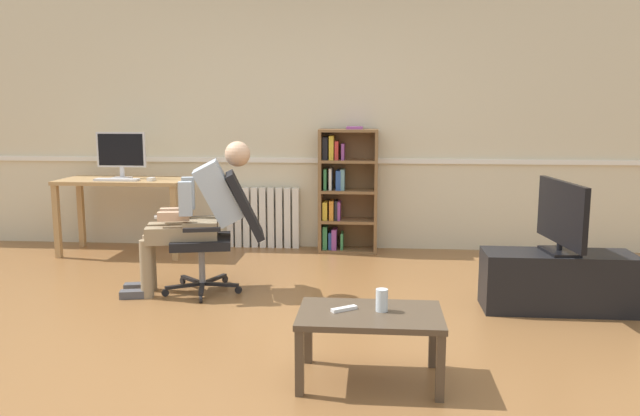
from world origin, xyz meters
TOP-DOWN VIEW (x-y plane):
  - ground_plane at (0.00, 0.00)m, footprint 18.00×18.00m
  - back_wall at (0.00, 2.65)m, footprint 12.00×0.13m
  - computer_desk at (-1.93, 2.15)m, footprint 1.26×0.59m
  - imac_monitor at (-1.98, 2.23)m, footprint 0.50×0.14m
  - keyboard at (-1.95, 2.01)m, footprint 0.43×0.12m
  - computer_mouse at (-1.61, 2.03)m, footprint 0.06×0.10m
  - bookshelf at (0.25, 2.44)m, footprint 0.59×0.29m
  - radiator at (-0.60, 2.54)m, footprint 0.76×0.08m
  - office_chair at (-0.65, 0.92)m, footprint 0.82×0.65m
  - person_seated at (-0.82, 0.88)m, footprint 1.04×0.52m
  - tv_stand at (1.90, 0.65)m, footprint 1.07×0.38m
  - tv_screen at (1.90, 0.65)m, footprint 0.24×0.78m
  - coffee_table at (0.55, -0.67)m, footprint 0.77×0.49m
  - drinking_glass at (0.61, -0.65)m, footprint 0.07×0.07m
  - spare_remote at (0.41, -0.65)m, footprint 0.14×0.12m

SIDE VIEW (x-z plane):
  - ground_plane at x=0.00m, z-range 0.00..0.00m
  - tv_stand at x=1.90m, z-range 0.00..0.43m
  - radiator at x=-0.60m, z-range 0.00..0.63m
  - coffee_table at x=0.55m, z-range 0.14..0.52m
  - spare_remote at x=0.41m, z-range 0.38..0.40m
  - drinking_glass at x=0.61m, z-range 0.38..0.51m
  - office_chair at x=-0.65m, z-range 0.04..1.00m
  - bookshelf at x=0.25m, z-range -0.01..1.26m
  - computer_desk at x=-1.93m, z-range 0.27..1.02m
  - person_seated at x=-0.82m, z-range 0.04..1.25m
  - tv_screen at x=1.90m, z-range 0.44..0.96m
  - keyboard at x=-1.95m, z-range 0.76..0.78m
  - computer_mouse at x=-1.61m, z-range 0.76..0.79m
  - imac_monitor at x=-1.98m, z-range 0.79..1.26m
  - back_wall at x=0.00m, z-range 0.00..2.70m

